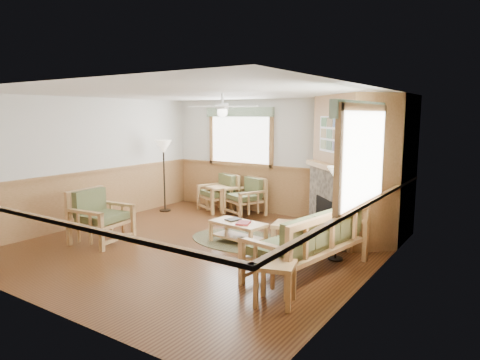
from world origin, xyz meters
The scene contains 24 objects.
floor centered at (0.00, 0.00, -0.01)m, with size 6.00×6.00×0.01m, color #4E2C15.
ceiling centered at (0.00, 0.00, 2.70)m, with size 6.00×6.00×0.01m, color white.
wall_back centered at (0.00, 3.00, 1.35)m, with size 6.00×0.02×2.70m, color silver.
wall_front centered at (0.00, -3.00, 1.35)m, with size 6.00×0.02×2.70m, color silver.
wall_left centered at (-3.00, 0.00, 1.35)m, with size 0.02×6.00×2.70m, color silver.
wall_right centered at (3.00, 0.00, 1.35)m, with size 0.02×6.00×2.70m, color silver.
wainscot centered at (0.00, 0.00, 0.55)m, with size 6.00×6.00×1.10m, color #9E7040, non-canonical shape.
fireplace centered at (2.05, 2.05, 1.35)m, with size 2.20×2.20×2.70m, color #9E7040, non-canonical shape.
window_back centered at (-1.10, 2.96, 2.53)m, with size 1.90×0.16×1.50m, color white, non-canonical shape.
window_right centered at (2.96, -0.20, 2.53)m, with size 0.16×1.90×1.50m, color white, non-canonical shape.
ceiling_fan centered at (0.30, 0.30, 2.66)m, with size 1.24×1.24×0.36m, color white, non-canonical shape.
sofa centered at (2.15, -0.09, 0.49)m, with size 0.87×2.12×0.98m, color tan, non-canonical shape.
armchair_back_left centered at (-1.48, 2.55, 0.44)m, with size 0.79×0.79×0.89m, color tan, non-canonical shape.
armchair_back_right centered at (-0.68, 2.52, 0.43)m, with size 0.77×0.77×0.87m, color tan, non-canonical shape.
armchair_left centered at (-1.65, -0.81, 0.49)m, with size 0.87×0.87×0.98m, color tan, non-canonical shape.
coffee_table centered at (0.48, 0.51, 0.20)m, with size 1.02×0.51×0.41m, color tan, non-canonical shape.
end_table_chairs centered at (-1.41, 2.55, 0.30)m, with size 0.54×0.52×0.61m, color tan, non-canonical shape.
end_table_sofa centered at (2.27, -1.32, 0.27)m, with size 0.47×0.45×0.53m, color tan, non-canonical shape.
footstool centered at (1.32, 0.85, 0.22)m, with size 0.50×0.50×0.44m, color tan, non-canonical shape.
braided_rug centered at (0.43, 0.70, 0.01)m, with size 2.06×2.06×0.01m, color brown.
floor_lamp_left centered at (-2.52, 1.76, 0.87)m, with size 0.40×0.40×1.75m, color black, non-canonical shape.
floor_lamp_right centered at (2.28, 0.68, 0.77)m, with size 0.35×0.35×1.53m, color black, non-canonical shape.
book_red centered at (0.63, 0.46, 0.44)m, with size 0.22×0.30×0.03m, color maroon.
book_dark centered at (0.33, 0.58, 0.43)m, with size 0.20×0.27×0.03m, color black.
Camera 1 is at (4.71, -5.75, 2.33)m, focal length 32.00 mm.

